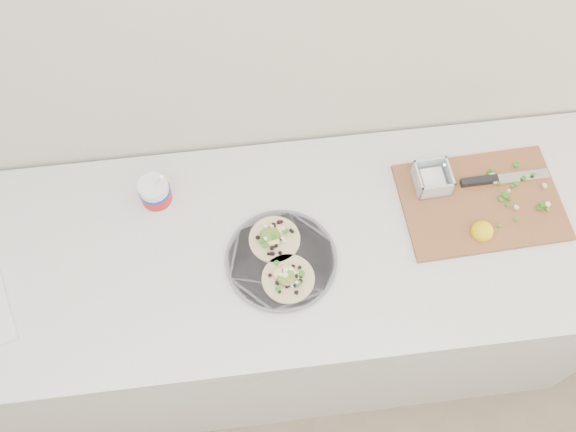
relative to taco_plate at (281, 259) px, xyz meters
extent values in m
cube|color=beige|center=(-0.21, 0.36, 0.38)|extent=(3.50, 0.05, 2.60)
cube|color=silver|center=(-0.21, 0.06, -0.49)|extent=(2.40, 0.62, 0.86)
cube|color=silver|center=(-0.21, 0.04, -0.04)|extent=(2.44, 0.66, 0.04)
cylinder|color=slate|center=(0.00, 0.00, -0.01)|extent=(0.28, 0.28, 0.01)
cylinder|color=slate|center=(0.00, 0.00, -0.01)|extent=(0.29, 0.29, 0.00)
cylinder|color=white|center=(-0.31, 0.22, 0.03)|extent=(0.08, 0.08, 0.10)
cylinder|color=red|center=(-0.31, 0.22, 0.03)|extent=(0.08, 0.08, 0.04)
cylinder|color=#192D99|center=(-0.31, 0.22, 0.05)|extent=(0.08, 0.08, 0.01)
cube|color=brown|center=(0.56, 0.11, -0.01)|extent=(0.44, 0.32, 0.01)
cube|color=white|center=(0.44, 0.18, 0.01)|extent=(0.06, 0.06, 0.03)
ellipsoid|color=yellow|center=(0.54, 0.01, 0.01)|extent=(0.06, 0.06, 0.05)
cube|color=silver|center=(0.69, 0.17, 0.00)|extent=(0.16, 0.03, 0.00)
cube|color=black|center=(0.57, 0.17, 0.00)|extent=(0.10, 0.02, 0.02)
camera|label=1|loc=(-0.07, -0.68, 1.52)|focal=40.00mm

